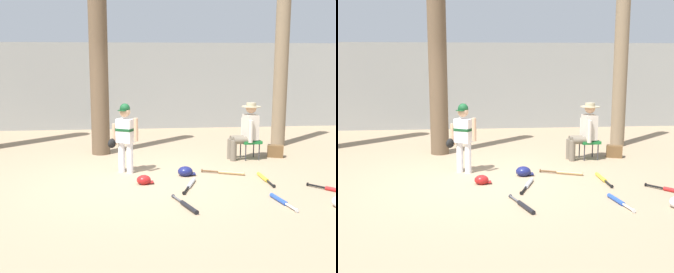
# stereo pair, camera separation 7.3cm
# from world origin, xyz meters

# --- Properties ---
(ground_plane) EXTENTS (60.00, 60.00, 0.00)m
(ground_plane) POSITION_xyz_m (0.00, 0.00, 0.00)
(ground_plane) COLOR #9E8466
(concrete_back_wall) EXTENTS (18.00, 0.36, 2.57)m
(concrete_back_wall) POSITION_xyz_m (0.00, 5.95, 1.29)
(concrete_back_wall) COLOR gray
(concrete_back_wall) RESTS_ON ground
(tree_near_player) EXTENTS (0.54, 0.54, 5.46)m
(tree_near_player) POSITION_xyz_m (-0.83, 2.35, 2.47)
(tree_near_player) COLOR brown
(tree_near_player) RESTS_ON ground
(tree_behind_spectator) EXTENTS (0.48, 0.48, 4.88)m
(tree_behind_spectator) POSITION_xyz_m (3.46, 2.86, 2.20)
(tree_behind_spectator) COLOR #7F6B51
(tree_behind_spectator) RESTS_ON ground
(young_ballplayer) EXTENTS (0.61, 0.37, 1.31)m
(young_ballplayer) POSITION_xyz_m (-0.31, 0.64, 0.74)
(young_ballplayer) COLOR white
(young_ballplayer) RESTS_ON ground
(folding_stool) EXTENTS (0.44, 0.44, 0.41)m
(folding_stool) POSITION_xyz_m (2.35, 1.50, 0.36)
(folding_stool) COLOR #196B2D
(folding_stool) RESTS_ON ground
(seated_spectator) EXTENTS (0.67, 0.54, 1.20)m
(seated_spectator) POSITION_xyz_m (2.25, 1.49, 0.64)
(seated_spectator) COLOR #6B6051
(seated_spectator) RESTS_ON ground
(handbag_beside_stool) EXTENTS (0.38, 0.29, 0.26)m
(handbag_beside_stool) POSITION_xyz_m (2.95, 1.62, 0.13)
(handbag_beside_stool) COLOR brown
(handbag_beside_stool) RESTS_ON ground
(bat_red_barrel) EXTENTS (0.57, 0.65, 0.07)m
(bat_red_barrel) POSITION_xyz_m (3.06, -0.93, 0.03)
(bat_red_barrel) COLOR red
(bat_red_barrel) RESTS_ON ground
(bat_aluminum_silver) EXTENTS (0.35, 0.80, 0.07)m
(bat_aluminum_silver) POSITION_xyz_m (0.78, -0.34, 0.03)
(bat_aluminum_silver) COLOR #B7BCC6
(bat_aluminum_silver) RESTS_ON ground
(bat_yellow_trainer) EXTENTS (0.07, 0.81, 0.07)m
(bat_yellow_trainer) POSITION_xyz_m (2.13, -0.11, 0.03)
(bat_yellow_trainer) COLOR yellow
(bat_yellow_trainer) RESTS_ON ground
(bat_black_composite) EXTENTS (0.30, 0.79, 0.07)m
(bat_black_composite) POSITION_xyz_m (0.57, -1.42, 0.03)
(bat_black_composite) COLOR black
(bat_black_composite) RESTS_ON ground
(bat_blue_youth) EXTENTS (0.18, 0.74, 0.07)m
(bat_blue_youth) POSITION_xyz_m (1.98, -1.33, 0.03)
(bat_blue_youth) COLOR #2347AD
(bat_blue_youth) RESTS_ON ground
(bat_wood_tan) EXTENTS (0.77, 0.37, 0.07)m
(bat_wood_tan) POSITION_xyz_m (1.59, 0.32, 0.03)
(bat_wood_tan) COLOR tan
(bat_wood_tan) RESTS_ON ground
(batting_helmet_red) EXTENTS (0.29, 0.22, 0.17)m
(batting_helmet_red) POSITION_xyz_m (0.01, -0.14, 0.07)
(batting_helmet_red) COLOR #A81919
(batting_helmet_red) RESTS_ON ground
(batting_helmet_navy) EXTENTS (0.32, 0.25, 0.19)m
(batting_helmet_navy) POSITION_xyz_m (0.79, 0.31, 0.08)
(batting_helmet_navy) COLOR navy
(batting_helmet_navy) RESTS_ON ground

